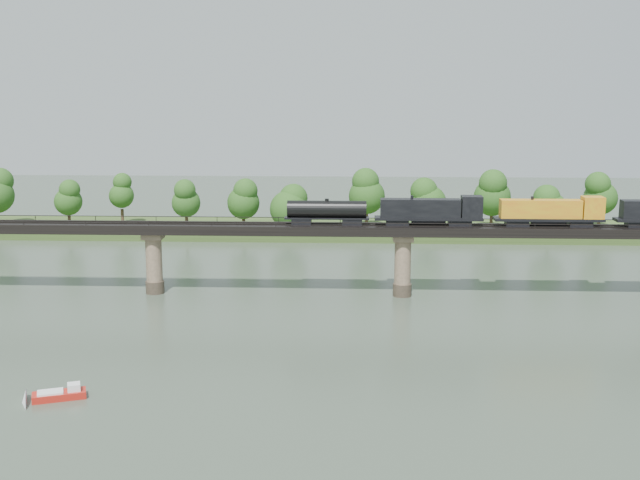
{
  "coord_description": "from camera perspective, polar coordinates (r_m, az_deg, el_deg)",
  "views": [
    {
      "loc": [
        -7.66,
        -94.86,
        33.22
      ],
      "look_at": [
        -13.18,
        30.0,
        9.0
      ],
      "focal_mm": 45.0,
      "sensor_mm": 36.0,
      "label": 1
    }
  ],
  "objects": [
    {
      "name": "motorboat",
      "position": [
        92.11,
        -18.0,
        -10.38
      ],
      "size": [
        5.91,
        3.81,
        1.56
      ],
      "rotation": [
        0.0,
        0.0,
        0.35
      ],
      "color": "#AF1D14",
      "rests_on": "ground"
    },
    {
      "name": "far_treeline",
      "position": [
        177.07,
        2.33,
        3.04
      ],
      "size": [
        289.06,
        17.54,
        13.6
      ],
      "color": "#382619",
      "rests_on": "far_bank"
    },
    {
      "name": "far_bank",
      "position": [
        182.92,
        4.89,
        0.72
      ],
      "size": [
        300.0,
        24.0,
        1.6
      ],
      "primitive_type": "cube",
      "color": "#2E461C",
      "rests_on": "ground"
    },
    {
      "name": "bridge_superstructure",
      "position": [
        126.92,
        5.95,
        1.19
      ],
      "size": [
        220.0,
        4.9,
        0.75
      ],
      "color": "black",
      "rests_on": "bridge"
    },
    {
      "name": "freight_train",
      "position": [
        128.66,
        13.33,
        1.97
      ],
      "size": [
        68.46,
        2.67,
        4.71
      ],
      "color": "black",
      "rests_on": "bridge"
    },
    {
      "name": "ground",
      "position": [
        100.8,
        6.82,
        -8.36
      ],
      "size": [
        400.0,
        400.0,
        0.0
      ],
      "primitive_type": "plane",
      "color": "#324032",
      "rests_on": "ground"
    },
    {
      "name": "bridge",
      "position": [
        128.14,
        5.9,
        -1.6
      ],
      "size": [
        236.0,
        30.0,
        11.5
      ],
      "color": "#473A2D",
      "rests_on": "ground"
    }
  ]
}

